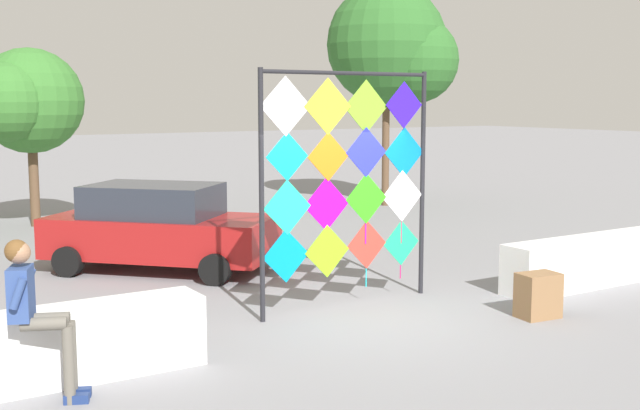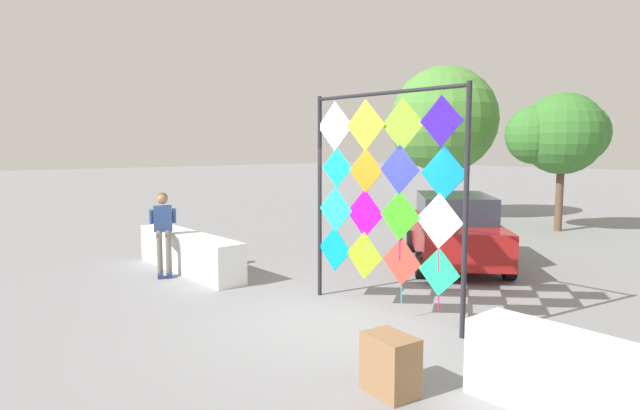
% 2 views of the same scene
% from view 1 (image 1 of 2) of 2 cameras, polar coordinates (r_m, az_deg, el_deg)
% --- Properties ---
extents(ground, '(120.00, 120.00, 0.00)m').
position_cam_1_polar(ground, '(10.90, 3.08, -8.18)').
color(ground, gray).
extents(plaza_ledge_left, '(3.46, 0.61, 0.78)m').
position_cam_1_polar(plaza_ledge_left, '(8.86, -19.36, -9.69)').
color(plaza_ledge_left, white).
rests_on(plaza_ledge_left, ground).
extents(plaza_ledge_right, '(3.46, 0.61, 0.78)m').
position_cam_1_polar(plaza_ledge_right, '(13.49, 18.83, -3.81)').
color(plaza_ledge_right, white).
rests_on(plaza_ledge_right, ground).
extents(kite_display_rack, '(2.88, 0.18, 3.37)m').
position_cam_1_polar(kite_display_rack, '(11.21, 1.95, 2.36)').
color(kite_display_rack, '#232328').
rests_on(kite_display_rack, ground).
extents(seated_vendor, '(0.78, 0.63, 1.63)m').
position_cam_1_polar(seated_vendor, '(8.23, -19.70, -6.82)').
color(seated_vendor, '#666056').
rests_on(seated_vendor, ground).
extents(parked_car, '(3.89, 3.94, 1.51)m').
position_cam_1_polar(parked_car, '(14.08, -11.45, -1.56)').
color(parked_car, maroon).
rests_on(parked_car, ground).
extents(cardboard_box_large, '(0.59, 0.44, 0.62)m').
position_cam_1_polar(cardboard_box_large, '(11.30, 15.36, -6.26)').
color(cardboard_box_large, olive).
rests_on(cardboard_box_large, ground).
extents(tree_broadleaf, '(2.69, 2.87, 4.15)m').
position_cam_1_polar(tree_broadleaf, '(19.73, -20.38, 6.91)').
color(tree_broadleaf, brown).
rests_on(tree_broadleaf, ground).
extents(tree_palm_like, '(3.34, 3.52, 6.12)m').
position_cam_1_polar(tree_palm_like, '(22.48, 5.07, 11.44)').
color(tree_palm_like, brown).
rests_on(tree_palm_like, ground).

